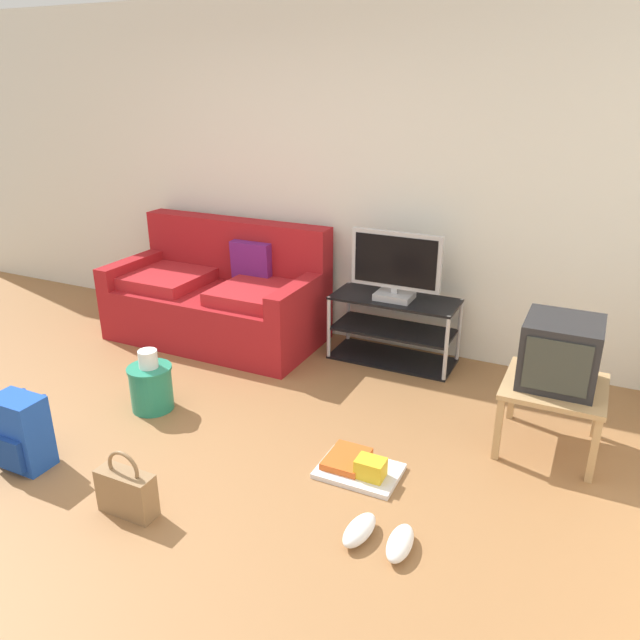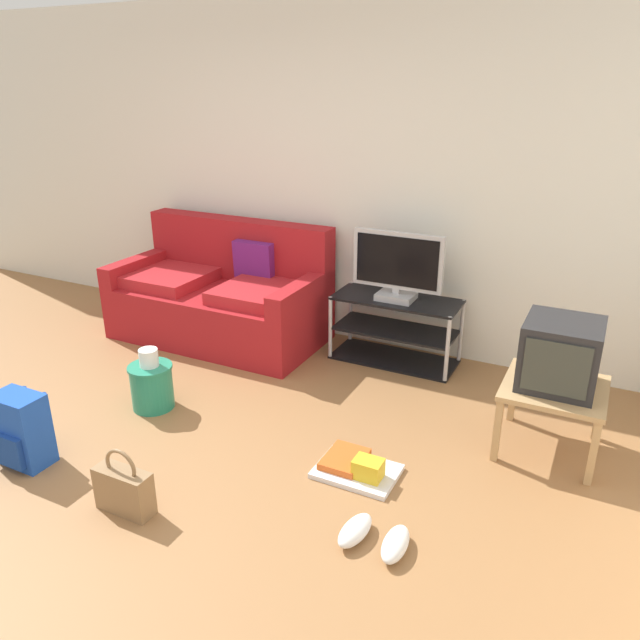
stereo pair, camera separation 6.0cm
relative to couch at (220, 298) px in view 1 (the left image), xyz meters
name	(u,v)px [view 1 (the left image)]	position (x,y,z in m)	size (l,w,h in m)	color
ground_plane	(133,482)	(0.72, -1.94, -0.36)	(9.00, 9.80, 0.02)	olive
wall_back	(322,176)	(0.72, 0.51, 1.00)	(9.00, 0.10, 2.70)	silver
couch	(220,298)	(0.00, 0.00, 0.00)	(1.76, 0.91, 0.97)	maroon
tv_stand	(394,329)	(1.50, 0.18, -0.09)	(0.97, 0.42, 0.52)	black
flat_tv	(396,267)	(1.50, 0.16, 0.43)	(0.70, 0.22, 0.52)	#B2B2B7
side_table	(554,393)	(2.76, -0.59, 0.02)	(0.57, 0.57, 0.43)	tan
crt_tv	(561,352)	(2.76, -0.57, 0.27)	(0.42, 0.43, 0.39)	#232326
backpack	(22,433)	(0.07, -2.09, -0.14)	(0.30, 0.26, 0.44)	blue
handbag	(127,491)	(0.89, -2.15, -0.22)	(0.31, 0.12, 0.37)	olive
cleaning_bucket	(151,384)	(0.29, -1.26, -0.17)	(0.30, 0.30, 0.43)	#238466
sneakers_pair	(379,536)	(2.14, -1.81, -0.31)	(0.34, 0.27, 0.09)	white
floor_tray	(358,467)	(1.83, -1.33, -0.31)	(0.46, 0.34, 0.14)	silver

